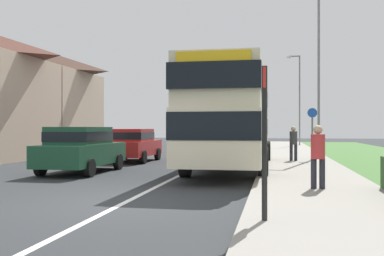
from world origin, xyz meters
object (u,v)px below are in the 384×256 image
(pedestrian_walking_away, at_px, (293,142))
(bus_stop_sign, at_px, (265,132))
(parked_car_red, at_px, (133,144))
(cycle_route_sign, at_px, (312,132))
(street_lamp_mid, at_px, (317,66))
(parked_car_dark_green, at_px, (81,148))
(street_lamp_far, at_px, (298,95))
(pedestrian_at_stop, at_px, (318,154))
(double_decker_bus, at_px, (233,114))

(pedestrian_walking_away, distance_m, bus_stop_sign, 13.31)
(parked_car_red, xyz_separation_m, cycle_route_sign, (8.32, 1.06, 0.57))
(bus_stop_sign, distance_m, street_lamp_mid, 15.79)
(bus_stop_sign, bearing_deg, parked_car_dark_green, 131.20)
(street_lamp_mid, xyz_separation_m, street_lamp_far, (-0.04, 16.47, -0.21))
(cycle_route_sign, distance_m, street_lamp_far, 18.11)
(street_lamp_mid, bearing_deg, bus_stop_sign, -98.11)
(parked_car_dark_green, distance_m, street_lamp_mid, 12.32)
(cycle_route_sign, bearing_deg, pedestrian_at_stop, -93.83)
(double_decker_bus, height_order, street_lamp_far, street_lamp_far)
(parked_car_dark_green, height_order, street_lamp_mid, street_lamp_mid)
(double_decker_bus, distance_m, street_lamp_mid, 6.94)
(cycle_route_sign, xyz_separation_m, street_lamp_far, (0.28, 17.85, 3.03))
(double_decker_bus, xyz_separation_m, bus_stop_sign, (1.44, -9.97, -0.60))
(parked_car_red, relative_size, bus_stop_sign, 1.53)
(bus_stop_sign, bearing_deg, pedestrian_walking_away, 85.75)
(pedestrian_walking_away, height_order, bus_stop_sign, bus_stop_sign)
(double_decker_bus, relative_size, parked_car_dark_green, 2.64)
(pedestrian_at_stop, bearing_deg, parked_car_dark_green, 155.34)
(cycle_route_sign, relative_size, street_lamp_far, 0.32)
(double_decker_bus, relative_size, parked_car_red, 2.85)
(parked_car_red, distance_m, bus_stop_sign, 14.42)
(parked_car_red, xyz_separation_m, pedestrian_at_stop, (7.65, -8.90, 0.11))
(double_decker_bus, distance_m, parked_car_dark_green, 5.84)
(pedestrian_at_stop, height_order, street_lamp_far, street_lamp_far)
(cycle_route_sign, height_order, street_lamp_mid, street_lamp_mid)
(pedestrian_at_stop, relative_size, street_lamp_far, 0.21)
(parked_car_red, relative_size, pedestrian_walking_away, 2.38)
(parked_car_dark_green, height_order, cycle_route_sign, cycle_route_sign)
(bus_stop_sign, bearing_deg, street_lamp_far, 86.14)
(bus_stop_sign, xyz_separation_m, street_lamp_far, (2.14, 31.79, 2.91))
(parked_car_dark_green, bearing_deg, bus_stop_sign, -48.80)
(pedestrian_at_stop, distance_m, street_lamp_far, 28.05)
(cycle_route_sign, bearing_deg, bus_stop_sign, -97.61)
(pedestrian_walking_away, bearing_deg, parked_car_red, -177.05)
(double_decker_bus, bearing_deg, parked_car_red, 149.92)
(bus_stop_sign, bearing_deg, cycle_route_sign, 82.39)
(pedestrian_walking_away, xyz_separation_m, street_lamp_far, (1.16, 18.53, 3.48))
(parked_car_dark_green, relative_size, street_lamp_mid, 0.52)
(parked_car_dark_green, distance_m, cycle_route_sign, 10.62)
(double_decker_bus, bearing_deg, pedestrian_at_stop, -66.26)
(double_decker_bus, height_order, pedestrian_at_stop, double_decker_bus)
(pedestrian_at_stop, bearing_deg, double_decker_bus, 113.74)
(double_decker_bus, relative_size, pedestrian_walking_away, 6.79)
(parked_car_red, xyz_separation_m, street_lamp_mid, (8.64, 2.45, 3.80))
(cycle_route_sign, bearing_deg, parked_car_dark_green, -143.07)
(street_lamp_mid, bearing_deg, cycle_route_sign, -103.03)
(parked_car_red, bearing_deg, bus_stop_sign, -63.36)
(parked_car_red, height_order, bus_stop_sign, bus_stop_sign)
(parked_car_red, xyz_separation_m, pedestrian_walking_away, (7.44, 0.38, 0.11))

